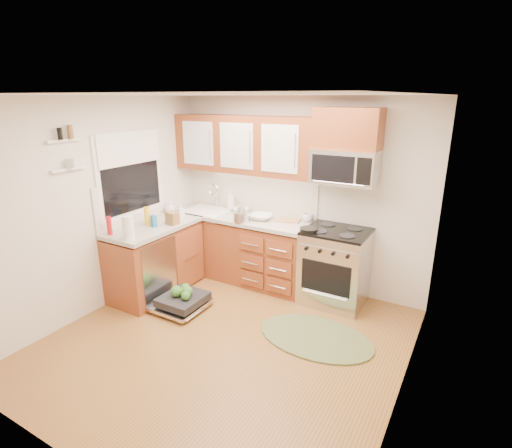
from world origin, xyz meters
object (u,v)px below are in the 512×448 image
Objects in this scene: dishwasher at (181,302)px; paper_towel_roll at (128,228)px; microwave at (345,167)px; sink at (208,219)px; bowl_b at (241,210)px; cutting_board at (288,220)px; skillet at (309,230)px; stock_pot at (242,217)px; bowl_a at (261,217)px; range at (335,266)px; rug at (315,337)px; upper_cabinets at (244,145)px; cup at (308,218)px.

paper_towel_roll reaches higher than dishwasher.
microwave is 2.59m from paper_towel_roll.
microwave is at bearing 3.85° from sink.
cutting_board is at bearing -0.92° from bowl_b.
paper_towel_roll is at bearing -144.18° from dishwasher.
cutting_board is at bearing 51.13° from paper_towel_roll.
microwave is 0.85m from skillet.
microwave reaches higher than paper_towel_roll.
stock_pot is 0.41m from bowl_b.
stock_pot is at bearing -131.29° from bowl_a.
stock_pot is at bearing 71.13° from dishwasher.
dishwasher is 2.30× the size of cutting_board.
microwave reaches higher than sink.
skillet reaches higher than range.
rug is 1.80m from stock_pot.
cutting_board is (-0.43, 0.33, -0.03)m from skillet.
sink is at bearing 109.20° from dishwasher.
bowl_b is (-0.22, 0.34, -0.03)m from stock_pot.
stock_pot is (0.31, 0.92, 0.89)m from dishwasher.
bowl_b reaches higher than range.
skillet reaches higher than sink.
paper_towel_roll is at bearing -109.59° from upper_cabinets.
cup is at bearing 118.61° from rug.
cup is at bearing 168.23° from microwave.
bowl_b is at bearing -163.17° from upper_cabinets.
rug is at bearing 14.90° from paper_towel_roll.
cup is at bearing 114.91° from skillet.
upper_cabinets is 1.63× the size of rug.
sink is 1.23m from cutting_board.
bowl_b reaches higher than rug.
cutting_board is at bearing 6.09° from sink.
skillet reaches higher than cutting_board.
dishwasher is (-1.54, -1.25, -1.60)m from microwave.
skillet is at bearing -17.54° from upper_cabinets.
rug is at bearing -33.96° from upper_cabinets.
microwave is 1.29m from bowl_a.
rug is at bearing -61.39° from cup.
dishwasher is at bearing -108.87° from stock_pot.
bowl_a is (-1.05, -0.01, 0.49)m from range.
microwave is at bearing 38.38° from paper_towel_roll.
upper_cabinets is at bearing 16.83° from bowl_b.
dishwasher is 1.79m from skillet.
microwave reaches higher than bowl_b.
cutting_board is (-0.83, 1.00, 0.93)m from rug.
skillet reaches higher than dishwasher.
range is 0.73m from cup.
stock_pot is 1.44m from paper_towel_roll.
upper_cabinets is 0.97m from stock_pot.
upper_cabinets is 3.31× the size of sink.
dishwasher is 1.32m from stock_pot.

